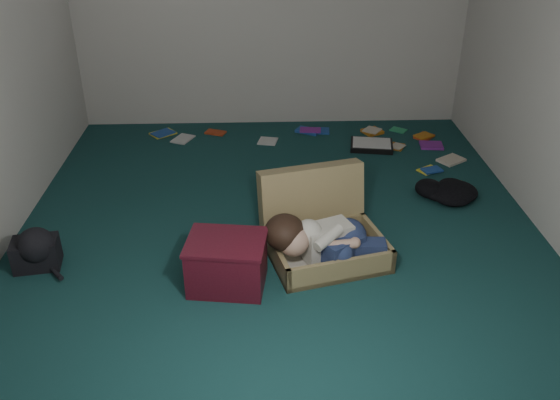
{
  "coord_description": "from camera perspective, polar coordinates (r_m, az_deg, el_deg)",
  "views": [
    {
      "loc": [
        -0.14,
        -3.87,
        2.42
      ],
      "look_at": [
        0.0,
        -0.15,
        0.35
      ],
      "focal_mm": 38.0,
      "sensor_mm": 36.0,
      "label": 1
    }
  ],
  "objects": [
    {
      "name": "person",
      "position": [
        4.07,
        4.19,
        -3.78
      ],
      "size": [
        0.87,
        0.43,
        0.35
      ],
      "rotation": [
        0.0,
        0.0,
        0.26
      ],
      "color": "silver",
      "rests_on": "suitcase"
    },
    {
      "name": "wall_back",
      "position": [
        6.22,
        -0.88,
        18.73
      ],
      "size": [
        4.5,
        0.0,
        4.5
      ],
      "primitive_type": "plane",
      "rotation": [
        1.57,
        0.0,
        0.0
      ],
      "color": "silver",
      "rests_on": "ground"
    },
    {
      "name": "suitcase",
      "position": [
        4.26,
        3.93,
        -2.8
      ],
      "size": [
        0.94,
        0.93,
        0.57
      ],
      "rotation": [
        0.0,
        0.0,
        0.26
      ],
      "color": "#978453",
      "rests_on": "floor"
    },
    {
      "name": "book_scatter",
      "position": [
        6.06,
        5.93,
        5.48
      ],
      "size": [
        3.02,
        1.54,
        0.02
      ],
      "color": "yellow",
      "rests_on": "floor"
    },
    {
      "name": "clothing_pile",
      "position": [
        5.19,
        15.41,
        1.06
      ],
      "size": [
        0.53,
        0.48,
        0.14
      ],
      "primitive_type": null,
      "rotation": [
        0.0,
        0.0,
        0.33
      ],
      "color": "black",
      "rests_on": "floor"
    },
    {
      "name": "maroon_bin",
      "position": [
        3.91,
        -5.12,
        -6.05
      ],
      "size": [
        0.56,
        0.46,
        0.35
      ],
      "rotation": [
        0.0,
        0.0,
        -0.13
      ],
      "color": "#490E1B",
      "rests_on": "floor"
    },
    {
      "name": "floor",
      "position": [
        4.56,
        -0.07,
        -2.92
      ],
      "size": [
        4.5,
        4.5,
        0.0
      ],
      "primitive_type": "plane",
      "color": "#153B3B",
      "rests_on": "ground"
    },
    {
      "name": "paper_tray",
      "position": [
        6.0,
        8.8,
        5.24
      ],
      "size": [
        0.46,
        0.37,
        0.06
      ],
      "rotation": [
        0.0,
        0.0,
        -0.16
      ],
      "color": "black",
      "rests_on": "floor"
    },
    {
      "name": "wall_front",
      "position": [
        1.97,
        2.32,
        -5.55
      ],
      "size": [
        4.5,
        0.0,
        4.5
      ],
      "primitive_type": "plane",
      "rotation": [
        -1.57,
        0.0,
        0.0
      ],
      "color": "silver",
      "rests_on": "ground"
    },
    {
      "name": "backpack",
      "position": [
        4.44,
        -22.44,
        -4.68
      ],
      "size": [
        0.42,
        0.36,
        0.23
      ],
      "primitive_type": null,
      "rotation": [
        0.0,
        0.0,
        0.16
      ],
      "color": "black",
      "rests_on": "floor"
    }
  ]
}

